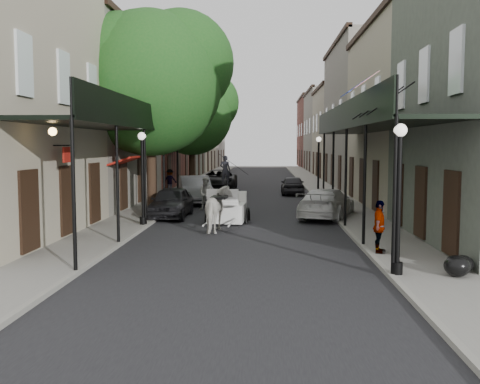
# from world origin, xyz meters

# --- Properties ---
(ground) EXTENTS (140.00, 140.00, 0.00)m
(ground) POSITION_xyz_m (0.00, 0.00, 0.00)
(ground) COLOR gray
(ground) RESTS_ON ground
(road) EXTENTS (8.00, 90.00, 0.01)m
(road) POSITION_xyz_m (0.00, 20.00, 0.01)
(road) COLOR black
(road) RESTS_ON ground
(sidewalk_left) EXTENTS (2.20, 90.00, 0.12)m
(sidewalk_left) POSITION_xyz_m (-5.00, 20.00, 0.06)
(sidewalk_left) COLOR gray
(sidewalk_left) RESTS_ON ground
(sidewalk_right) EXTENTS (2.20, 90.00, 0.12)m
(sidewalk_right) POSITION_xyz_m (5.00, 20.00, 0.06)
(sidewalk_right) COLOR gray
(sidewalk_right) RESTS_ON ground
(building_row_left) EXTENTS (5.00, 80.00, 10.50)m
(building_row_left) POSITION_xyz_m (-8.60, 30.00, 5.25)
(building_row_left) COLOR #9F977F
(building_row_left) RESTS_ON ground
(building_row_right) EXTENTS (5.00, 80.00, 10.50)m
(building_row_right) POSITION_xyz_m (8.60, 30.00, 5.25)
(building_row_right) COLOR gray
(building_row_right) RESTS_ON ground
(gallery_left) EXTENTS (2.20, 18.05, 4.88)m
(gallery_left) POSITION_xyz_m (-4.79, 6.98, 4.05)
(gallery_left) COLOR black
(gallery_left) RESTS_ON sidewalk_left
(gallery_right) EXTENTS (2.20, 18.05, 4.88)m
(gallery_right) POSITION_xyz_m (4.79, 6.98, 4.05)
(gallery_right) COLOR black
(gallery_right) RESTS_ON sidewalk_right
(tree_near) EXTENTS (7.31, 6.80, 9.63)m
(tree_near) POSITION_xyz_m (-4.20, 10.18, 6.49)
(tree_near) COLOR #382619
(tree_near) RESTS_ON sidewalk_left
(tree_far) EXTENTS (6.45, 6.00, 8.61)m
(tree_far) POSITION_xyz_m (-4.25, 24.18, 5.84)
(tree_far) COLOR #382619
(tree_far) RESTS_ON sidewalk_left
(lamppost_right_near) EXTENTS (0.32, 0.32, 3.71)m
(lamppost_right_near) POSITION_xyz_m (4.10, -2.00, 2.05)
(lamppost_right_near) COLOR black
(lamppost_right_near) RESTS_ON sidewalk_right
(lamppost_left) EXTENTS (0.32, 0.32, 3.71)m
(lamppost_left) POSITION_xyz_m (-4.10, 6.00, 2.05)
(lamppost_left) COLOR black
(lamppost_left) RESTS_ON sidewalk_left
(lamppost_right_far) EXTENTS (0.32, 0.32, 3.71)m
(lamppost_right_far) POSITION_xyz_m (4.10, 18.00, 2.05)
(lamppost_right_far) COLOR black
(lamppost_right_far) RESTS_ON sidewalk_right
(horse) EXTENTS (1.07, 2.11, 1.74)m
(horse) POSITION_xyz_m (-0.93, 5.01, 0.87)
(horse) COLOR silver
(horse) RESTS_ON ground
(carriage) EXTENTS (1.91, 2.65, 2.91)m
(carriage) POSITION_xyz_m (-0.77, 7.72, 1.13)
(carriage) COLOR black
(carriage) RESTS_ON ground
(pedestrian_walking) EXTENTS (0.91, 0.75, 1.69)m
(pedestrian_walking) POSITION_xyz_m (-2.17, 11.81, 0.85)
(pedestrian_walking) COLOR beige
(pedestrian_walking) RESTS_ON ground
(pedestrian_sidewalk_left) EXTENTS (1.07, 0.72, 1.53)m
(pedestrian_sidewalk_left) POSITION_xyz_m (-5.80, 21.52, 0.89)
(pedestrian_sidewalk_left) COLOR gray
(pedestrian_sidewalk_left) RESTS_ON sidewalk_left
(pedestrian_sidewalk_right) EXTENTS (0.64, 0.99, 1.57)m
(pedestrian_sidewalk_right) POSITION_xyz_m (4.20, 0.60, 0.90)
(pedestrian_sidewalk_right) COLOR gray
(pedestrian_sidewalk_right) RESTS_ON sidewalk_right
(car_left_near) EXTENTS (1.72, 4.16, 1.41)m
(car_left_near) POSITION_xyz_m (-3.49, 9.00, 0.71)
(car_left_near) COLOR black
(car_left_near) RESTS_ON ground
(car_left_mid) EXTENTS (2.73, 4.98, 1.56)m
(car_left_mid) POSITION_xyz_m (-3.20, 15.02, 0.78)
(car_left_mid) COLOR gray
(car_left_mid) RESTS_ON ground
(car_left_far) EXTENTS (2.52, 5.44, 1.51)m
(car_left_far) POSITION_xyz_m (-2.60, 24.00, 0.76)
(car_left_far) COLOR black
(car_left_far) RESTS_ON ground
(car_right_near) EXTENTS (3.31, 5.06, 1.36)m
(car_right_near) POSITION_xyz_m (3.60, 9.00, 0.68)
(car_right_near) COLOR silver
(car_right_near) RESTS_ON ground
(car_right_far) EXTENTS (1.53, 3.77, 1.28)m
(car_right_far) POSITION_xyz_m (2.66, 20.66, 0.64)
(car_right_far) COLOR black
(car_right_far) RESTS_ON ground
(trash_bags) EXTENTS (0.88, 1.03, 0.53)m
(trash_bags) POSITION_xyz_m (5.61, -2.03, 0.37)
(trash_bags) COLOR black
(trash_bags) RESTS_ON sidewalk_right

